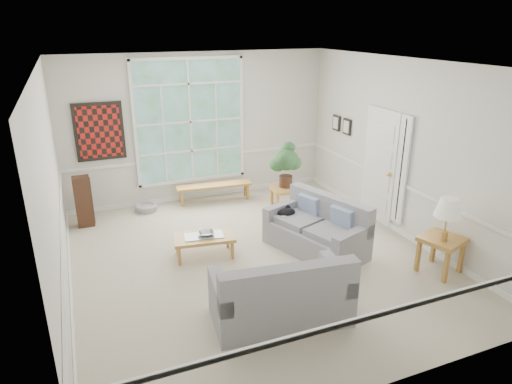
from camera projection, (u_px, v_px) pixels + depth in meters
floor at (255, 259)px, 7.25m from camera, size 5.50×6.00×0.01m
ceiling at (255, 64)px, 6.19m from camera, size 5.50×6.00×0.02m
wall_back at (200, 128)px, 9.32m from camera, size 5.50×0.02×3.00m
wall_front at (380, 261)px, 4.12m from camera, size 5.50×0.02×3.00m
wall_left at (53, 194)px, 5.74m from camera, size 0.02×6.00×3.00m
wall_right at (405, 150)px, 7.70m from camera, size 0.02×6.00×3.00m
window_back at (190, 122)px, 9.16m from camera, size 2.30×0.08×2.40m
entry_door at (379, 166)px, 8.36m from camera, size 0.08×0.90×2.10m
door_sidelight at (402, 171)px, 7.78m from camera, size 0.08×0.26×1.90m
wall_art at (99, 132)px, 8.55m from camera, size 0.90×0.06×1.10m
wall_frame_near at (346, 127)px, 9.18m from camera, size 0.04×0.26×0.32m
wall_frame_far at (336, 123)px, 9.53m from camera, size 0.04×0.26×0.32m
loveseat_right at (316, 226)px, 7.35m from camera, size 1.34×1.83×0.89m
loveseat_front at (281, 286)px, 5.65m from camera, size 1.78×1.08×0.91m
coffee_table at (204, 246)px, 7.27m from camera, size 1.02×0.65×0.35m
pewter_bowl at (206, 233)px, 7.22m from camera, size 0.36×0.36×0.08m
window_bench at (214, 193)px, 9.52m from camera, size 1.58×0.45×0.36m
end_table at (285, 200)px, 8.91m from camera, size 0.60×0.60×0.53m
houseplant at (286, 165)px, 8.72m from camera, size 0.60×0.60×0.88m
side_table at (440, 255)px, 6.78m from camera, size 0.70×0.70×0.57m
table_lamp at (447, 220)px, 6.48m from camera, size 0.53×0.53×0.65m
pet_bed at (146, 208)px, 9.07m from camera, size 0.51×0.51×0.13m
floor_speaker at (84, 201)px, 8.27m from camera, size 0.30×0.24×0.95m
cat at (286, 212)px, 7.67m from camera, size 0.39×0.37×0.15m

